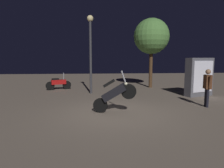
# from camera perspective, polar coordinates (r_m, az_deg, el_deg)

# --- Properties ---
(ground_plane) EXTENTS (40.00, 40.00, 0.00)m
(ground_plane) POSITION_cam_1_polar(r_m,az_deg,el_deg) (7.94, 1.07, -8.08)
(ground_plane) COLOR #756656
(motorcycle_black_foreground) EXTENTS (1.61, 0.61, 1.63)m
(motorcycle_black_foreground) POSITION_cam_1_polar(r_m,az_deg,el_deg) (7.76, 0.58, -2.80)
(motorcycle_black_foreground) COLOR black
(motorcycle_black_foreground) RESTS_ON ground_plane
(motorcycle_red_parked_left) EXTENTS (1.58, 0.70, 1.11)m
(motorcycle_red_parked_left) POSITION_cam_1_polar(r_m,az_deg,el_deg) (14.11, -14.58, 0.25)
(motorcycle_red_parked_left) COLOR black
(motorcycle_red_parked_left) RESTS_ON ground_plane
(person_rider_beside) EXTENTS (0.28, 0.67, 1.63)m
(person_rider_beside) POSITION_cam_1_polar(r_m,az_deg,el_deg) (9.66, 24.87, -0.16)
(person_rider_beside) COLOR black
(person_rider_beside) RESTS_ON ground_plane
(streetlamp_near) EXTENTS (0.36, 0.36, 4.50)m
(streetlamp_near) POSITION_cam_1_polar(r_m,az_deg,el_deg) (12.14, -5.98, 10.98)
(streetlamp_near) COLOR #38383D
(streetlamp_near) RESTS_ON ground_plane
(tree_left_bg) EXTENTS (2.45, 2.45, 4.82)m
(tree_left_bg) POSITION_cam_1_polar(r_m,az_deg,el_deg) (14.93, 10.85, 12.76)
(tree_left_bg) COLOR #4C331E
(tree_left_bg) RESTS_ON ground_plane
(kiosk_billboard) EXTENTS (1.68, 0.99, 2.10)m
(kiosk_billboard) POSITION_cam_1_polar(r_m,az_deg,el_deg) (12.30, 22.98, 1.79)
(kiosk_billboard) COLOR #595960
(kiosk_billboard) RESTS_ON ground_plane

